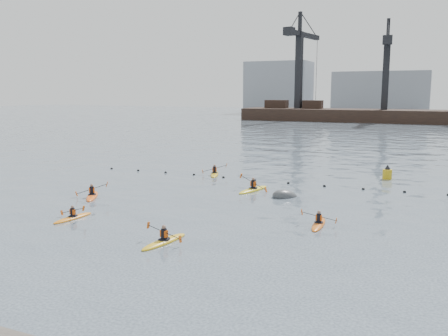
{
  "coord_description": "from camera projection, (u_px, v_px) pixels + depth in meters",
  "views": [
    {
      "loc": [
        11.71,
        -14.97,
        7.5
      ],
      "look_at": [
        -0.12,
        11.7,
        2.8
      ],
      "focal_mm": 38.0,
      "sensor_mm": 36.0,
      "label": 1
    }
  ],
  "objects": [
    {
      "name": "float_line",
      "position": [
        272.0,
        181.0,
        39.93
      ],
      "size": [
        33.24,
        0.73,
        0.24
      ],
      "color": "black",
      "rests_on": "ground"
    },
    {
      "name": "kayaker_1",
      "position": [
        164.0,
        241.0,
        23.79
      ],
      "size": [
        2.19,
        3.33,
        1.05
      ],
      "rotation": [
        0.0,
        0.0,
        -0.17
      ],
      "color": "gold",
      "rests_on": "ground"
    },
    {
      "name": "kayaker_4",
      "position": [
        319.0,
        224.0,
        26.92
      ],
      "size": [
        2.07,
        3.08,
        0.98
      ],
      "rotation": [
        0.0,
        0.0,
        3.2
      ],
      "color": "orange",
      "rests_on": "ground"
    },
    {
      "name": "skyline",
      "position": [
        405.0,
        86.0,
        152.65
      ],
      "size": [
        141.0,
        28.0,
        22.0
      ],
      "color": "gray",
      "rests_on": "ground"
    },
    {
      "name": "nav_buoy",
      "position": [
        387.0,
        174.0,
        41.13
      ],
      "size": [
        0.79,
        0.79,
        1.44
      ],
      "color": "#BE8913",
      "rests_on": "ground"
    },
    {
      "name": "kayaker_2",
      "position": [
        92.0,
        196.0,
        34.17
      ],
      "size": [
        2.35,
        3.25,
        1.21
      ],
      "rotation": [
        0.0,
        0.0,
        0.55
      ],
      "color": "orange",
      "rests_on": "ground"
    },
    {
      "name": "barge_pier",
      "position": [
        383.0,
        114.0,
        118.45
      ],
      "size": [
        72.0,
        19.3,
        29.5
      ],
      "color": "black",
      "rests_on": "ground"
    },
    {
      "name": "ground",
      "position": [
        111.0,
        277.0,
        19.4
      ],
      "size": [
        400.0,
        400.0,
        0.0
      ],
      "primitive_type": "plane",
      "color": "#323A48",
      "rests_on": "ground"
    },
    {
      "name": "mooring_buoy",
      "position": [
        285.0,
        197.0,
        34.21
      ],
      "size": [
        2.37,
        2.49,
        1.44
      ],
      "primitive_type": "ellipsoid",
      "rotation": [
        0.0,
        0.21,
        0.87
      ],
      "color": "#3B3D40",
      "rests_on": "ground"
    },
    {
      "name": "kayaker_0",
      "position": [
        73.0,
        217.0,
        28.3
      ],
      "size": [
        1.98,
        2.95,
        1.02
      ],
      "rotation": [
        0.0,
        0.0,
        -0.1
      ],
      "color": "orange",
      "rests_on": "ground"
    },
    {
      "name": "kayaker_5",
      "position": [
        215.0,
        174.0,
        43.29
      ],
      "size": [
        2.21,
        3.42,
        1.19
      ],
      "rotation": [
        0.0,
        0.0,
        0.38
      ],
      "color": "gold",
      "rests_on": "ground"
    },
    {
      "name": "kayaker_3",
      "position": [
        253.0,
        189.0,
        36.36
      ],
      "size": [
        2.47,
        3.7,
        1.36
      ],
      "rotation": [
        0.0,
        0.0,
        -0.24
      ],
      "color": "yellow",
      "rests_on": "ground"
    }
  ]
}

